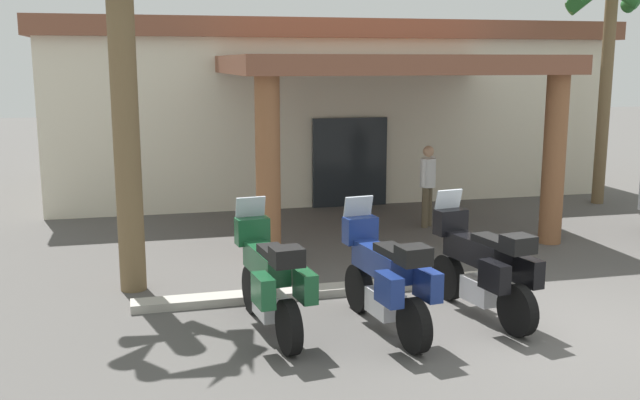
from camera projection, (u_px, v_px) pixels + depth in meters
ground_plane at (539, 327)px, 9.44m from camera, size 80.00×80.00×0.00m
motel_building at (318, 105)px, 19.96m from camera, size 14.32×11.80×4.36m
motorcycle_green at (270, 279)px, 9.11m from camera, size 0.74×2.21×1.61m
motorcycle_blue at (386, 278)px, 9.16m from camera, size 0.77×2.21×1.61m
motorcycle_black at (483, 267)px, 9.68m from camera, size 0.83×2.21×1.61m
pedestrian at (428, 180)px, 14.98m from camera, size 0.41×0.39×1.69m
palm_tree_roadside at (119, 12)px, 10.20m from camera, size 1.95×2.02×5.67m
palm_tree_near_portico at (612, 19)px, 16.85m from camera, size 2.47×2.52×5.72m
curb_strip at (348, 289)px, 10.81m from camera, size 6.28×0.36×0.12m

